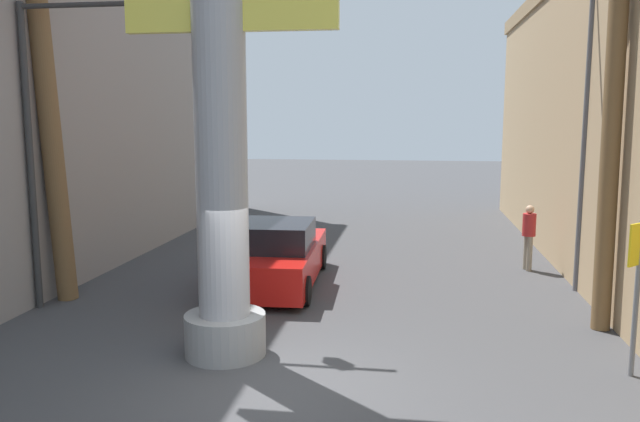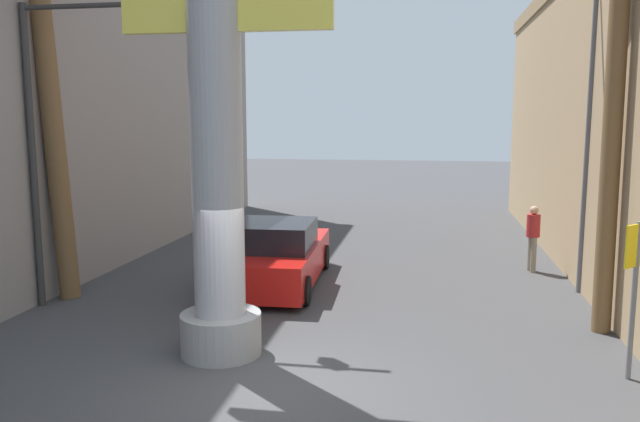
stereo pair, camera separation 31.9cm
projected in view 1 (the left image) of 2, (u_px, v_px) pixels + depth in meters
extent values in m
plane|color=#424244|center=(346.00, 250.00, 18.88)|extent=(85.63, 85.63, 0.00)
cylinder|color=#9E9EA3|center=(220.00, 84.00, 9.83)|extent=(0.84, 0.84, 8.94)
cylinder|color=gray|center=(225.00, 334.00, 10.43)|extent=(1.35, 1.35, 0.70)
cube|color=#F2E04C|center=(230.00, 13.00, 9.65)|extent=(3.39, 0.19, 0.56)
cylinder|color=#59595E|center=(586.00, 132.00, 13.87)|extent=(0.16, 0.16, 7.25)
cylinder|color=slate|center=(636.00, 299.00, 9.42)|extent=(0.08, 0.08, 2.42)
cylinder|color=#333333|center=(30.00, 160.00, 12.65)|extent=(0.14, 0.14, 6.20)
cylinder|color=#333333|center=(137.00, 3.00, 11.86)|extent=(4.87, 0.10, 0.10)
cube|color=black|center=(224.00, 26.00, 11.67)|extent=(0.24, 0.24, 0.70)
sphere|color=red|center=(222.00, 12.00, 11.51)|extent=(0.14, 0.14, 0.14)
sphere|color=yellow|center=(222.00, 24.00, 11.54)|extent=(0.14, 0.14, 0.14)
sphere|color=green|center=(222.00, 37.00, 11.58)|extent=(0.14, 0.14, 0.14)
cylinder|color=black|center=(249.00, 255.00, 16.65)|extent=(0.25, 0.65, 0.64)
cylinder|color=black|center=(321.00, 257.00, 16.45)|extent=(0.25, 0.65, 0.64)
cylinder|color=black|center=(215.00, 288.00, 13.39)|extent=(0.25, 0.65, 0.64)
cylinder|color=black|center=(305.00, 291.00, 13.18)|extent=(0.25, 0.65, 0.64)
cube|color=red|center=(274.00, 261.00, 14.88)|extent=(2.24, 4.82, 0.80)
cube|color=black|center=(271.00, 235.00, 14.43)|extent=(1.96, 2.07, 0.60)
cylinder|color=brown|center=(613.00, 102.00, 11.26)|extent=(0.37, 0.60, 8.44)
cylinder|color=brown|center=(50.00, 122.00, 13.10)|extent=(0.68, 0.64, 7.73)
cylinder|color=gray|center=(526.00, 252.00, 16.37)|extent=(0.14, 0.14, 0.92)
cylinder|color=gray|center=(529.00, 254.00, 16.18)|extent=(0.14, 0.14, 0.92)
cylinder|color=#B22626|center=(529.00, 225.00, 16.17)|extent=(0.41, 0.41, 0.58)
sphere|color=tan|center=(530.00, 209.00, 16.11)|extent=(0.22, 0.22, 0.22)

